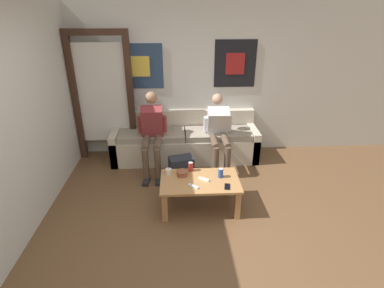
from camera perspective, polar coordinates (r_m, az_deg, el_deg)
The scene contains 15 objects.
ground_plane at distance 3.52m, azimuth 0.26°, elevation -19.12°, with size 18.00×18.00×0.00m, color brown.
wall_back at distance 5.25m, azimuth -1.39°, elevation 11.81°, with size 10.00×0.07×2.55m.
door_frame at distance 5.19m, azimuth -16.71°, elevation 9.76°, with size 1.00×0.10×2.15m.
couch at distance 5.22m, azimuth -1.34°, elevation 0.31°, with size 2.48×0.70×0.79m.
coffee_table at distance 3.90m, azimuth 1.51°, elevation -7.83°, with size 1.01×0.62×0.42m.
person_seated_adult at distance 4.75m, azimuth -7.64°, elevation 2.59°, with size 0.47×0.89×1.24m.
person_seated_teen at distance 4.81m, azimuth 5.13°, elevation 2.62°, with size 0.47×0.97×1.16m.
backpack at distance 4.57m, azimuth -2.02°, elevation -4.90°, with size 0.40×0.32×0.39m.
ceramic_bowl at distance 3.95m, azimuth -1.87°, elevation -5.50°, with size 0.15×0.15×0.07m.
pillar_candle at distance 3.99m, azimuth -4.50°, elevation -5.26°, with size 0.09×0.09×0.09m.
drink_can_blue at distance 3.92m, azimuth 5.48°, elevation -5.50°, with size 0.07×0.07×0.12m.
drink_can_red at distance 4.05m, azimuth -0.26°, elevation -4.33°, with size 0.07×0.07×0.12m.
game_controller_near_left at distance 3.72m, azimuth 0.27°, elevation -8.07°, with size 0.13×0.12×0.03m.
game_controller_near_right at distance 3.86m, azimuth 2.30°, elevation -6.71°, with size 0.14×0.11×0.03m.
cell_phone at distance 3.75m, azimuth 6.72°, elevation -8.06°, with size 0.09×0.15×0.01m.
Camera 1 is at (-0.15, -2.54, 2.43)m, focal length 28.00 mm.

